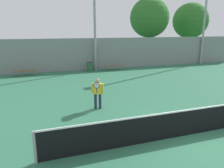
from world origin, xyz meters
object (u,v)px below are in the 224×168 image
at_px(tree_green_broad, 149,18).
at_px(tree_green_tall, 190,21).
at_px(tennis_player, 98,92).
at_px(light_pole_center_back, 94,2).
at_px(trash_bin, 90,67).
at_px(bench_courtside_far, 24,71).
at_px(bench_courtside_near, 113,66).
at_px(tennis_net, 187,122).

bearing_deg(tree_green_broad, tree_green_tall, 9.32).
distance_m(tennis_player, tree_green_tall, 24.87).
height_order(light_pole_center_back, trash_bin, light_pole_center_back).
bearing_deg(bench_courtside_far, bench_courtside_near, -0.00).
height_order(bench_courtside_far, light_pole_center_back, light_pole_center_back).
xyz_separation_m(tennis_net, trash_bin, (-0.35, 13.58, -0.08)).
height_order(tennis_net, trash_bin, tennis_net).
bearing_deg(tennis_net, bench_courtside_far, 114.31).
height_order(bench_courtside_far, tree_green_broad, tree_green_broad).
distance_m(trash_bin, tree_green_broad, 11.65).
bearing_deg(tree_green_broad, light_pole_center_back, -148.62).
distance_m(tennis_player, bench_courtside_far, 10.34).
bearing_deg(bench_courtside_far, tennis_net, -65.69).
distance_m(bench_courtside_far, trash_bin, 5.71).
bearing_deg(tree_green_tall, trash_bin, -157.38).
bearing_deg(trash_bin, tennis_player, -101.32).
height_order(tennis_player, light_pole_center_back, light_pole_center_back).
height_order(light_pole_center_back, tree_green_tall, light_pole_center_back).
height_order(tennis_net, tree_green_tall, tree_green_tall).
bearing_deg(tree_green_tall, bench_courtside_near, -153.61).
bearing_deg(light_pole_center_back, tennis_player, -104.42).
xyz_separation_m(tennis_net, tree_green_tall, (15.80, 20.32, 4.44)).
distance_m(tennis_net, tennis_player, 4.44).
distance_m(trash_bin, tree_green_tall, 18.08).
relative_size(tennis_player, trash_bin, 1.78).
bearing_deg(tree_green_broad, bench_courtside_far, -158.71).
relative_size(tennis_player, light_pole_center_back, 0.15).
distance_m(tennis_player, trash_bin, 10.01).
bearing_deg(tree_green_tall, tennis_net, -127.88).
bearing_deg(tennis_player, tree_green_tall, 65.87).
bearing_deg(bench_courtside_near, bench_courtside_far, 180.00).
bearing_deg(trash_bin, tree_green_tall, 22.62).
bearing_deg(tree_green_tall, tree_green_broad, -170.68).
distance_m(bench_courtside_near, bench_courtside_far, 7.92).
bearing_deg(bench_courtside_near, tennis_net, -97.94).
bearing_deg(tennis_player, light_pole_center_back, 99.06).
bearing_deg(tree_green_tall, bench_courtside_far, -162.45).
bearing_deg(bench_courtside_near, tennis_player, -113.50).
height_order(tennis_net, bench_courtside_near, tennis_net).
bearing_deg(tennis_net, tree_green_broad, 65.55).
bearing_deg(tennis_net, light_pole_center_back, 88.68).
distance_m(bench_courtside_far, tree_green_tall, 23.38).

